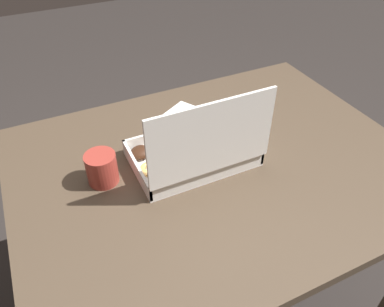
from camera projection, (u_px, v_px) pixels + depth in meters
The scene contains 5 objects.
ground_plane at pixel (209, 302), 1.57m from camera, with size 8.00×8.00×0.00m, color #2D2826.
dining_table at pixel (215, 189), 1.14m from camera, with size 1.14×0.87×0.78m.
donut_box at pixel (196, 152), 1.04m from camera, with size 0.34×0.23×0.26m.
coffee_mug at pixel (102, 168), 0.99m from camera, with size 0.08×0.08×0.09m.
paper_napkin at pixel (180, 115), 1.26m from camera, with size 0.17×0.15×0.01m.
Camera 1 is at (0.41, 0.70, 1.48)m, focal length 35.00 mm.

